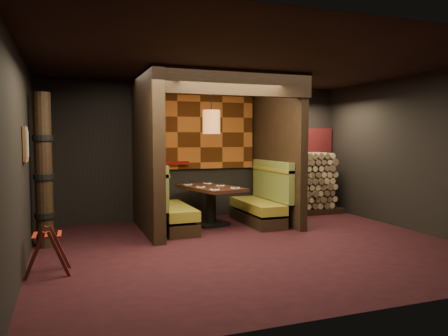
% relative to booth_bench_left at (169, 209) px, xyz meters
% --- Properties ---
extents(floor, '(6.50, 5.50, 0.02)m').
position_rel_booth_bench_left_xyz_m(floor, '(0.96, -1.65, -0.41)').
color(floor, black).
rests_on(floor, ground).
extents(ceiling, '(6.50, 5.50, 0.02)m').
position_rel_booth_bench_left_xyz_m(ceiling, '(0.96, -1.65, 2.46)').
color(ceiling, black).
rests_on(ceiling, ground).
extents(wall_back, '(6.50, 0.02, 2.85)m').
position_rel_booth_bench_left_xyz_m(wall_back, '(0.96, 1.11, 1.02)').
color(wall_back, black).
rests_on(wall_back, ground).
extents(wall_front, '(6.50, 0.02, 2.85)m').
position_rel_booth_bench_left_xyz_m(wall_front, '(0.96, -4.41, 1.02)').
color(wall_front, black).
rests_on(wall_front, ground).
extents(wall_left, '(0.02, 5.50, 2.85)m').
position_rel_booth_bench_left_xyz_m(wall_left, '(-2.30, -1.65, 1.02)').
color(wall_left, black).
rests_on(wall_left, ground).
extents(wall_right, '(0.02, 5.50, 2.85)m').
position_rel_booth_bench_left_xyz_m(wall_right, '(4.22, -1.65, 1.02)').
color(wall_right, black).
rests_on(wall_right, ground).
extents(partition_left, '(0.20, 2.20, 2.85)m').
position_rel_booth_bench_left_xyz_m(partition_left, '(-0.39, -0.00, 1.02)').
color(partition_left, black).
rests_on(partition_left, floor).
extents(partition_right, '(0.15, 2.10, 2.85)m').
position_rel_booth_bench_left_xyz_m(partition_right, '(2.26, 0.05, 1.02)').
color(partition_right, black).
rests_on(partition_right, floor).
extents(header_beam, '(2.85, 0.18, 0.44)m').
position_rel_booth_bench_left_xyz_m(header_beam, '(0.94, -0.95, 2.23)').
color(header_beam, black).
rests_on(header_beam, partition_left).
extents(tapa_back_panel, '(2.40, 0.06, 1.55)m').
position_rel_booth_bench_left_xyz_m(tapa_back_panel, '(0.94, 1.06, 1.42)').
color(tapa_back_panel, '#924A18').
rests_on(tapa_back_panel, wall_back).
extents(tapa_side_panel, '(0.04, 1.85, 1.45)m').
position_rel_booth_bench_left_xyz_m(tapa_side_panel, '(-0.27, 0.17, 1.45)').
color(tapa_side_panel, '#924A18').
rests_on(tapa_side_panel, partition_left).
extents(lacquer_shelf, '(0.60, 0.12, 0.07)m').
position_rel_booth_bench_left_xyz_m(lacquer_shelf, '(0.36, 1.00, 0.78)').
color(lacquer_shelf, '#5D0C07').
rests_on(lacquer_shelf, wall_back).
extents(booth_bench_left, '(0.68, 1.60, 1.14)m').
position_rel_booth_bench_left_xyz_m(booth_bench_left, '(0.00, 0.00, 0.00)').
color(booth_bench_left, black).
rests_on(booth_bench_left, floor).
extents(booth_bench_right, '(0.68, 1.60, 1.14)m').
position_rel_booth_bench_left_xyz_m(booth_bench_right, '(1.89, 0.00, 0.00)').
color(booth_bench_right, black).
rests_on(booth_bench_right, floor).
extents(dining_table, '(1.10, 1.59, 0.76)m').
position_rel_booth_bench_left_xyz_m(dining_table, '(0.87, 0.14, 0.13)').
color(dining_table, black).
rests_on(dining_table, floor).
extents(place_settings, '(0.85, 1.25, 0.03)m').
position_rel_booth_bench_left_xyz_m(place_settings, '(0.87, 0.14, 0.37)').
color(place_settings, white).
rests_on(place_settings, dining_table).
extents(pendant_lamp, '(0.33, 0.33, 1.07)m').
position_rel_booth_bench_left_xyz_m(pendant_lamp, '(0.87, 0.09, 1.60)').
color(pendant_lamp, '#975A2C').
rests_on(pendant_lamp, ceiling).
extents(framed_picture, '(0.05, 0.36, 0.46)m').
position_rel_booth_bench_left_xyz_m(framed_picture, '(-2.25, -1.55, 1.22)').
color(framed_picture, brown).
rests_on(framed_picture, wall_left).
extents(luggage_rack, '(0.58, 0.41, 0.61)m').
position_rel_booth_bench_left_xyz_m(luggage_rack, '(-2.01, -2.03, -0.09)').
color(luggage_rack, '#451814').
rests_on(luggage_rack, floor).
extents(totem_column, '(0.31, 0.31, 2.40)m').
position_rel_booth_bench_left_xyz_m(totem_column, '(-2.09, -0.55, 0.79)').
color(totem_column, black).
rests_on(totem_column, floor).
extents(firewood_stack, '(1.73, 0.70, 1.36)m').
position_rel_booth_bench_left_xyz_m(firewood_stack, '(3.25, 0.70, 0.28)').
color(firewood_stack, black).
rests_on(firewood_stack, floor).
extents(mosaic_header, '(1.83, 0.10, 0.56)m').
position_rel_booth_bench_left_xyz_m(mosaic_header, '(3.25, 1.03, 1.24)').
color(mosaic_header, maroon).
rests_on(mosaic_header, wall_back).
extents(bay_front_post, '(0.08, 0.08, 2.85)m').
position_rel_booth_bench_left_xyz_m(bay_front_post, '(2.35, 0.31, 1.02)').
color(bay_front_post, black).
rests_on(bay_front_post, floor).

